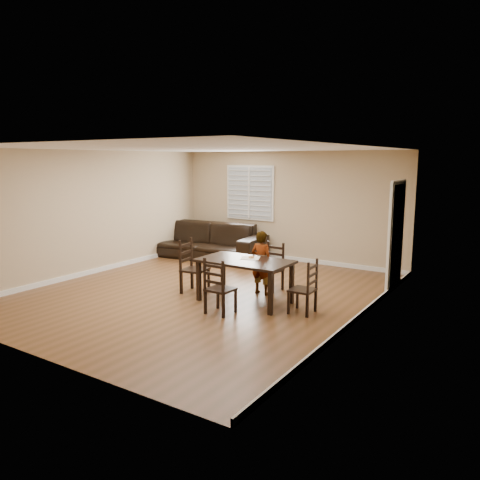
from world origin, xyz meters
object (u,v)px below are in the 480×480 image
(chair_left, at_px, (189,268))
(sofa, at_px, (206,240))
(donut, at_px, (251,257))
(chair_far, at_px, (216,290))
(chair_right, at_px, (309,290))
(chair_near, at_px, (273,268))
(child, at_px, (262,263))
(dining_table, at_px, (245,265))

(chair_left, height_order, sofa, chair_left)
(chair_left, xyz_separation_m, sofa, (-1.63, 2.71, -0.02))
(chair_left, distance_m, donut, 1.32)
(chair_far, relative_size, donut, 9.09)
(chair_left, bearing_deg, donut, -89.01)
(chair_right, bearing_deg, chair_near, -131.88)
(chair_far, relative_size, chair_left, 0.92)
(chair_near, bearing_deg, chair_right, -34.44)
(chair_left, distance_m, sofa, 3.17)
(chair_left, distance_m, chair_right, 2.47)
(chair_near, distance_m, donut, 0.92)
(child, bearing_deg, chair_left, 28.28)
(chair_far, height_order, donut, chair_far)
(child, height_order, donut, child)
(chair_far, bearing_deg, chair_left, -32.77)
(chair_right, bearing_deg, dining_table, -91.68)
(donut, distance_m, sofa, 3.85)
(donut, bearing_deg, chair_far, -91.44)
(donut, relative_size, sofa, 0.03)
(chair_near, bearing_deg, child, -85.84)
(chair_left, xyz_separation_m, child, (1.24, 0.60, 0.14))
(chair_near, distance_m, chair_far, 1.88)
(child, distance_m, sofa, 3.57)
(dining_table, height_order, chair_near, chair_near)
(chair_near, height_order, sofa, chair_near)
(child, height_order, sofa, child)
(chair_near, height_order, child, child)
(sofa, bearing_deg, chair_near, -35.94)
(donut, xyz_separation_m, sofa, (-2.90, 2.52, -0.34))
(chair_left, bearing_deg, sofa, 23.20)
(dining_table, bearing_deg, chair_near, 89.39)
(chair_left, relative_size, sofa, 0.34)
(chair_far, bearing_deg, chair_right, -143.73)
(chair_near, bearing_deg, dining_table, -85.02)
(chair_left, relative_size, child, 0.85)
(chair_far, bearing_deg, donut, -89.93)
(dining_table, height_order, chair_left, chair_left)
(child, bearing_deg, chair_near, -89.21)
(chair_right, relative_size, sofa, 0.30)
(chair_right, bearing_deg, chair_far, -56.91)
(donut, bearing_deg, sofa, 139.03)
(dining_table, height_order, child, child)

